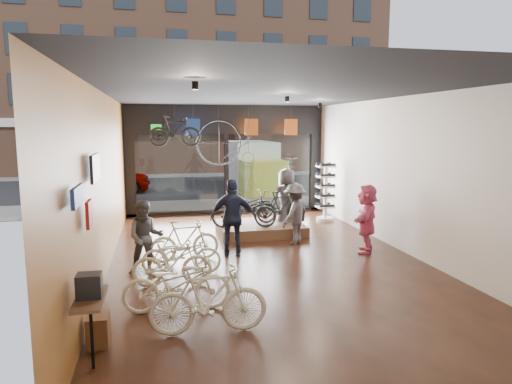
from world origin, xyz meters
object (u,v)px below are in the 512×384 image
object	(u,v)px
floor_bike_4	(181,254)
hung_bike	(175,131)
box_truck	(255,167)
display_platform	(260,228)
customer_1	(146,237)
floor_bike_1	(208,299)
penny_farthing	(228,144)
customer_4	(286,200)
customer_3	(295,214)
display_bike_mid	(282,207)
customer_5	(366,218)
display_bike_left	(244,211)
display_bike_right	(249,206)
floor_bike_2	(177,284)
sunglasses_rack	(325,192)
floor_bike_3	(172,263)
street_car	(101,177)
customer_2	(233,218)
floor_bike_5	(185,241)

from	to	relation	value
floor_bike_4	hung_bike	xyz separation A→B (m)	(0.11, 4.87, 2.49)
box_truck	display_platform	bearing A→B (deg)	-100.94
display_platform	customer_1	size ratio (longest dim) A/B	1.54
floor_bike_1	penny_farthing	distance (m)	8.66
customer_4	customer_3	bearing A→B (deg)	67.61
display_bike_mid	hung_bike	world-z (taller)	hung_bike
customer_1	customer_5	distance (m)	5.29
customer_5	hung_bike	bearing A→B (deg)	-103.30
floor_bike_1	display_bike_left	distance (m)	5.92
box_truck	display_bike_right	bearing A→B (deg)	-103.11
floor_bike_1	floor_bike_4	world-z (taller)	floor_bike_1
display_bike_mid	customer_4	distance (m)	0.38
customer_1	floor_bike_2	bearing A→B (deg)	-77.07
customer_1	customer_5	world-z (taller)	customer_5
display_platform	sunglasses_rack	xyz separation A→B (m)	(2.49, 1.35, 0.81)
box_truck	sunglasses_rack	size ratio (longest dim) A/B	3.10
sunglasses_rack	floor_bike_3	bearing A→B (deg)	-139.11
street_car	sunglasses_rack	size ratio (longest dim) A/B	2.32
customer_3	customer_5	world-z (taller)	customer_5
street_car	floor_bike_4	world-z (taller)	street_car
display_platform	customer_3	xyz separation A→B (m)	(0.63, -1.31, 0.65)
floor_bike_4	customer_1	bearing A→B (deg)	79.56
floor_bike_2	box_truck	bearing A→B (deg)	-16.64
floor_bike_2	customer_2	bearing A→B (deg)	-24.59
customer_4	hung_bike	world-z (taller)	hung_bike
display_bike_left	display_bike_right	size ratio (longest dim) A/B	1.07
floor_bike_3	display_bike_left	distance (m)	4.07
penny_farthing	display_bike_left	bearing A→B (deg)	-89.57
display_bike_mid	customer_5	distance (m)	2.87
display_platform	display_bike_mid	size ratio (longest dim) A/B	1.58
box_truck	customer_4	bearing A→B (deg)	-95.42
floor_bike_5	display_bike_mid	xyz separation A→B (m)	(2.94, 2.30, 0.27)
box_truck	display_platform	distance (m)	8.67
floor_bike_4	customer_3	xyz separation A→B (m)	(3.05, 1.91, 0.37)
floor_bike_3	floor_bike_1	bearing A→B (deg)	-164.99
customer_4	floor_bike_2	bearing A→B (deg)	43.23
customer_5	hung_bike	distance (m)	6.38
floor_bike_4	floor_bike_5	xyz separation A→B (m)	(0.12, 0.93, 0.05)
floor_bike_2	sunglasses_rack	size ratio (longest dim) A/B	0.93
box_truck	floor_bike_5	distance (m)	11.46
customer_1	customer_3	bearing A→B (deg)	22.98
customer_4	floor_bike_5	bearing A→B (deg)	24.77
display_bike_right	floor_bike_4	bearing A→B (deg)	131.81
floor_bike_1	customer_4	world-z (taller)	customer_4
floor_bike_3	customer_4	distance (m)	5.47
street_car	hung_bike	world-z (taller)	hung_bike
customer_5	floor_bike_4	bearing A→B (deg)	-50.78
display_bike_mid	display_bike_right	world-z (taller)	display_bike_mid
street_car	display_bike_mid	xyz separation A→B (m)	(6.09, -9.44, -0.00)
display_platform	customer_4	world-z (taller)	customer_4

